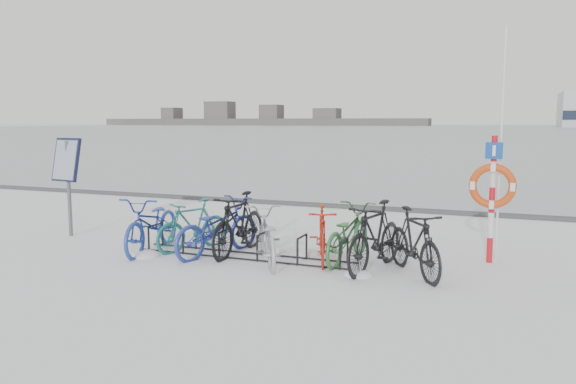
{
  "coord_description": "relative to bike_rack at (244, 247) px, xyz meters",
  "views": [
    {
      "loc": [
        4.19,
        -8.59,
        2.34
      ],
      "look_at": [
        0.59,
        0.6,
        1.09
      ],
      "focal_mm": 35.0,
      "sensor_mm": 36.0,
      "label": 1
    }
  ],
  "objects": [
    {
      "name": "ground",
      "position": [
        0.0,
        0.0,
        -0.18
      ],
      "size": [
        900.0,
        900.0,
        0.0
      ],
      "primitive_type": "plane",
      "color": "white",
      "rests_on": "ground"
    },
    {
      "name": "bike_2",
      "position": [
        -0.51,
        0.01,
        0.33
      ],
      "size": [
        1.24,
        2.07,
        1.03
      ],
      "primitive_type": "imported",
      "rotation": [
        0.0,
        0.0,
        2.84
      ],
      "color": "#283799",
      "rests_on": "ground"
    },
    {
      "name": "bike_3",
      "position": [
        -0.19,
        0.2,
        0.38
      ],
      "size": [
        0.59,
        1.89,
        1.12
      ],
      "primitive_type": "imported",
      "rotation": [
        0.0,
        0.0,
        -0.03
      ],
      "color": "black",
      "rests_on": "ground"
    },
    {
      "name": "bike_1",
      "position": [
        -1.1,
        0.17,
        0.3
      ],
      "size": [
        1.04,
        1.64,
        0.96
      ],
      "primitive_type": "imported",
      "rotation": [
        0.0,
        0.0,
        -0.4
      ],
      "color": "#216F69",
      "rests_on": "ground"
    },
    {
      "name": "bike_0",
      "position": [
        -1.75,
        -0.14,
        0.35
      ],
      "size": [
        1.0,
        2.09,
        1.05
      ],
      "primitive_type": "imported",
      "rotation": [
        0.0,
        0.0,
        0.15
      ],
      "color": "#233F9C",
      "rests_on": "ground"
    },
    {
      "name": "shoreline",
      "position": [
        -122.02,
        260.0,
        2.61
      ],
      "size": [
        180.0,
        12.0,
        9.5
      ],
      "color": "#474747",
      "rests_on": "ground"
    },
    {
      "name": "info_board",
      "position": [
        -4.09,
        0.31,
        1.26
      ],
      "size": [
        0.7,
        0.34,
        2.0
      ],
      "rotation": [
        0.0,
        0.0,
        -0.14
      ],
      "color": "#595B5E",
      "rests_on": "ground"
    },
    {
      "name": "quay_edge",
      "position": [
        0.0,
        5.9,
        -0.13
      ],
      "size": [
        400.0,
        0.25,
        0.1
      ],
      "primitive_type": "cube",
      "color": "#3F3F42",
      "rests_on": "ground"
    },
    {
      "name": "bike_6",
      "position": [
        1.73,
        0.44,
        0.31
      ],
      "size": [
        0.82,
        1.92,
        0.98
      ],
      "primitive_type": "imported",
      "rotation": [
        0.0,
        0.0,
        3.05
      ],
      "color": "#2F6D35",
      "rests_on": "ground"
    },
    {
      "name": "bike_7",
      "position": [
        2.3,
        0.02,
        0.38
      ],
      "size": [
        0.93,
        1.94,
        1.12
      ],
      "primitive_type": "imported",
      "rotation": [
        0.0,
        0.0,
        -0.22
      ],
      "color": "black",
      "rests_on": "ground"
    },
    {
      "name": "bike_8",
      "position": [
        2.93,
        -0.06,
        0.35
      ],
      "size": [
        1.4,
        1.74,
        1.06
      ],
      "primitive_type": "imported",
      "rotation": [
        0.0,
        0.0,
        0.59
      ],
      "color": "black",
      "rests_on": "ground"
    },
    {
      "name": "lifebuoy_station",
      "position": [
        3.99,
        1.08,
        1.11
      ],
      "size": [
        0.74,
        0.22,
        3.83
      ],
      "color": "red",
      "rests_on": "ground"
    },
    {
      "name": "snow_drifts",
      "position": [
        -0.01,
        -0.03,
        -0.18
      ],
      "size": [
        4.3,
        1.75,
        0.19
      ],
      "color": "white",
      "rests_on": "ground"
    },
    {
      "name": "bike_rack",
      "position": [
        0.0,
        0.0,
        0.0
      ],
      "size": [
        4.0,
        0.48,
        0.46
      ],
      "color": "black",
      "rests_on": "ground"
    },
    {
      "name": "ice_sheet",
      "position": [
        0.0,
        155.0,
        -0.17
      ],
      "size": [
        400.0,
        298.0,
        0.02
      ],
      "primitive_type": "cube",
      "color": "#A1ADB6",
      "rests_on": "ground"
    },
    {
      "name": "bike_4",
      "position": [
        0.53,
        -0.23,
        0.29
      ],
      "size": [
        1.44,
        1.86,
        0.94
      ],
      "primitive_type": "imported",
      "rotation": [
        0.0,
        0.0,
        3.67
      ],
      "color": "#A1A3A8",
      "rests_on": "ground"
    },
    {
      "name": "bike_5",
      "position": [
        1.35,
        0.24,
        0.3
      ],
      "size": [
        0.95,
        1.66,
        0.96
      ],
      "primitive_type": "imported",
      "rotation": [
        0.0,
        0.0,
        0.33
      ],
      "color": "#B02213",
      "rests_on": "ground"
    }
  ]
}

